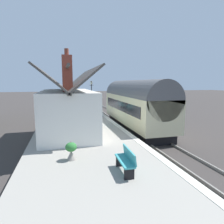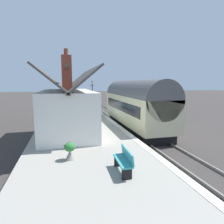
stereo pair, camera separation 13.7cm
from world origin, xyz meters
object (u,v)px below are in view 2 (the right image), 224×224
planter_bench_left (68,104)px  station_sign_board (97,104)px  train (135,104)px  bench_platform_end (84,110)px  bench_mid_platform (124,160)px  bench_near_building (82,107)px  planter_under_sign (70,150)px  planter_bench_right (56,105)px  station_building (67,109)px  lamp_post_platform (92,89)px

planter_bench_left → station_sign_board: (-8.83, -2.64, 0.82)m
train → bench_platform_end: 6.21m
bench_mid_platform → bench_near_building: bearing=-0.2°
planter_under_sign → planter_bench_right: planter_under_sign is taller
bench_near_building → bench_mid_platform: 16.75m
bench_mid_platform → planter_bench_left: bench_mid_platform is taller
train → planter_bench_right: size_ratio=13.49×
station_building → planter_bench_left: (14.14, -0.34, -1.15)m
planter_bench_right → planter_bench_left: bearing=-48.5°
planter_bench_right → train: bearing=-145.7°
bench_platform_end → planter_bench_right: bench_platform_end is taller
bench_mid_platform → planter_bench_right: bearing=8.7°
bench_mid_platform → planter_under_sign: size_ratio=1.70×
station_building → lamp_post_platform: bearing=-16.4°
station_sign_board → bench_mid_platform: bearing=174.7°
bench_near_building → planter_under_sign: bench_near_building is taller
planter_bench_right → lamp_post_platform: 5.18m
train → bench_mid_platform: size_ratio=7.63×
train → station_sign_board: bearing=45.4°
bench_near_building → lamp_post_platform: bearing=-38.0°
bench_near_building → bench_platform_end: size_ratio=1.00×
planter_under_sign → station_sign_board: 11.10m
train → planter_bench_left: 12.92m
bench_mid_platform → planter_under_sign: bench_mid_platform is taller
station_building → planter_bench_left: bearing=-1.4°
bench_near_building → planter_bench_left: bench_near_building is taller
train → lamp_post_platform: (9.13, 2.43, 1.07)m
planter_under_sign → lamp_post_platform: lamp_post_platform is taller
bench_mid_platform → bench_platform_end: bearing=0.1°
planter_bench_left → planter_bench_right: (-1.36, 1.53, 0.05)m
bench_near_building → bench_mid_platform: bearing=179.8°
bench_mid_platform → planter_bench_left: 21.25m
bench_near_building → bench_mid_platform: size_ratio=1.00×
station_building → bench_platform_end: station_building is taller
train → bench_near_building: (7.20, 3.94, -0.94)m
bench_near_building → bench_platform_end: (-2.57, 0.09, 0.00)m
planter_under_sign → station_building: bearing=-0.6°
train → bench_platform_end: (4.63, 4.03, -0.94)m
bench_near_building → planter_bench_right: bearing=45.0°
bench_platform_end → planter_bench_left: bench_platform_end is taller
bench_near_building → station_sign_board: (-4.38, -1.08, 0.71)m
lamp_post_platform → train: bearing=-165.1°
station_building → planter_under_sign: size_ratio=9.82×
lamp_post_platform → bench_mid_platform: bearing=175.2°
planter_under_sign → station_sign_board: (10.64, -3.04, 0.78)m
station_building → bench_near_building: station_building is taller
bench_platform_end → station_sign_board: size_ratio=0.90×
bench_mid_platform → planter_bench_left: size_ratio=1.96×
planter_under_sign → lamp_post_platform: (16.95, -3.47, 2.08)m
station_building → planter_under_sign: station_building is taller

